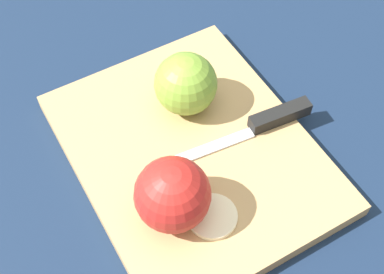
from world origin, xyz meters
The scene contains 6 objects.
ground_plane centered at (0.00, 0.00, 0.00)m, with size 4.00×4.00×0.00m, color #14233D.
cutting_board centered at (0.00, 0.00, 0.01)m, with size 0.34×0.28×0.02m.
apple_half_left centered at (-0.06, 0.02, 0.05)m, with size 0.07×0.07×0.07m.
apple_half_right centered at (0.07, -0.05, 0.06)m, with size 0.07×0.07×0.07m.
knife centered at (0.00, 0.09, 0.03)m, with size 0.02×0.17×0.02m.
apple_slice centered at (0.09, -0.01, 0.02)m, with size 0.05×0.05×0.01m.
Camera 1 is at (0.30, -0.12, 0.50)m, focal length 50.00 mm.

